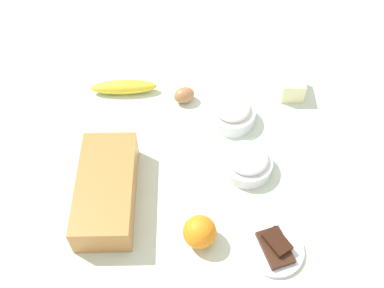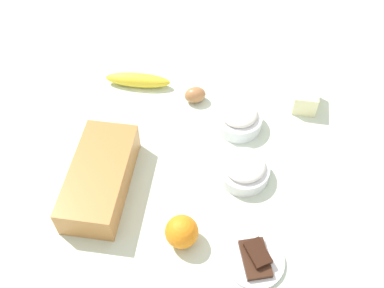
{
  "view_description": "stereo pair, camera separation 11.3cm",
  "coord_description": "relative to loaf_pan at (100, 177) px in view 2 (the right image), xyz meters",
  "views": [
    {
      "loc": [
        -0.7,
        0.05,
        0.93
      ],
      "look_at": [
        0.0,
        0.0,
        0.04
      ],
      "focal_mm": 42.07,
      "sensor_mm": 36.0,
      "label": 1
    },
    {
      "loc": [
        -0.7,
        -0.07,
        0.93
      ],
      "look_at": [
        0.0,
        0.0,
        0.04
      ],
      "focal_mm": 42.07,
      "sensor_mm": 36.0,
      "label": 2
    }
  ],
  "objects": [
    {
      "name": "ground_plane",
      "position": [
        0.12,
        -0.21,
        -0.05
      ],
      "size": [
        2.4,
        2.4,
        0.02
      ],
      "primitive_type": "cube",
      "color": "silver"
    },
    {
      "name": "loaf_pan",
      "position": [
        0.0,
        0.0,
        0.0
      ],
      "size": [
        0.29,
        0.14,
        0.08
      ],
      "rotation": [
        0.0,
        0.0,
        -0.05
      ],
      "color": "#B77A3D",
      "rests_on": "ground_plane"
    },
    {
      "name": "flour_bowl",
      "position": [
        0.23,
        -0.32,
        -0.01
      ],
      "size": [
        0.13,
        0.13,
        0.07
      ],
      "color": "white",
      "rests_on": "ground_plane"
    },
    {
      "name": "sugar_bowl",
      "position": [
        0.06,
        -0.34,
        -0.01
      ],
      "size": [
        0.13,
        0.13,
        0.06
      ],
      "color": "white",
      "rests_on": "ground_plane"
    },
    {
      "name": "banana",
      "position": [
        0.36,
        -0.03,
        -0.02
      ],
      "size": [
        0.05,
        0.19,
        0.04
      ],
      "primitive_type": "ellipsoid",
      "rotation": [
        0.0,
        0.0,
        4.69
      ],
      "color": "yellow",
      "rests_on": "ground_plane"
    },
    {
      "name": "orange_fruit",
      "position": [
        -0.12,
        -0.21,
        -0.0
      ],
      "size": [
        0.07,
        0.07,
        0.07
      ],
      "primitive_type": "sphere",
      "color": "orange",
      "rests_on": "ground_plane"
    },
    {
      "name": "butter_block",
      "position": [
        0.32,
        -0.51,
        -0.01
      ],
      "size": [
        0.09,
        0.07,
        0.06
      ],
      "primitive_type": "cube",
      "rotation": [
        0.0,
        0.0,
        -0.08
      ],
      "color": "#F4EDB2",
      "rests_on": "ground_plane"
    },
    {
      "name": "egg_near_butter",
      "position": [
        0.31,
        -0.2,
        -0.02
      ],
      "size": [
        0.06,
        0.07,
        0.05
      ],
      "primitive_type": "ellipsoid",
      "rotation": [
        0.0,
        1.57,
        5.02
      ],
      "color": "#A87144",
      "rests_on": "ground_plane"
    },
    {
      "name": "chocolate_plate",
      "position": [
        -0.16,
        -0.37,
        -0.03
      ],
      "size": [
        0.13,
        0.13,
        0.03
      ],
      "color": "white",
      "rests_on": "ground_plane"
    }
  ]
}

